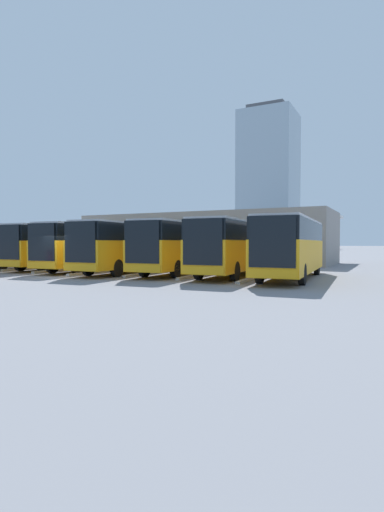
{
  "coord_description": "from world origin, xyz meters",
  "views": [
    {
      "loc": [
        -18.14,
        17.84,
        2.06
      ],
      "look_at": [
        -6.26,
        -5.5,
        1.21
      ],
      "focal_mm": 28.0,
      "sensor_mm": 36.0,
      "label": 1
    }
  ],
  "objects_px": {
    "bus_5": "(63,245)",
    "bus_0": "(292,246)",
    "bus_6": "(26,245)",
    "bus_3": "(131,245)",
    "bus_2": "(183,245)",
    "bus_4": "(95,245)",
    "bus_1": "(235,246)"
  },
  "relations": [
    {
      "from": "bus_2",
      "to": "bus_4",
      "type": "height_order",
      "value": "same"
    },
    {
      "from": "bus_5",
      "to": "bus_6",
      "type": "bearing_deg",
      "value": 4.68
    },
    {
      "from": "bus_3",
      "to": "bus_5",
      "type": "xyz_separation_m",
      "value": [
        7.35,
        -1.02,
        0.0
      ]
    },
    {
      "from": "bus_3",
      "to": "bus_6",
      "type": "xyz_separation_m",
      "value": [
        11.03,
        -0.47,
        0.0
      ]
    },
    {
      "from": "bus_1",
      "to": "bus_2",
      "type": "relative_size",
      "value": 1.0
    },
    {
      "from": "bus_0",
      "to": "bus_3",
      "type": "distance_m",
      "value": 11.03
    },
    {
      "from": "bus_2",
      "to": "bus_3",
      "type": "height_order",
      "value": "same"
    },
    {
      "from": "bus_3",
      "to": "bus_5",
      "type": "height_order",
      "value": "same"
    },
    {
      "from": "bus_3",
      "to": "bus_5",
      "type": "relative_size",
      "value": 1.0
    },
    {
      "from": "bus_5",
      "to": "bus_0",
      "type": "bearing_deg",
      "value": 173.77
    },
    {
      "from": "bus_1",
      "to": "bus_6",
      "type": "height_order",
      "value": "same"
    },
    {
      "from": "bus_0",
      "to": "bus_6",
      "type": "relative_size",
      "value": 1.0
    },
    {
      "from": "bus_3",
      "to": "bus_4",
      "type": "bearing_deg",
      "value": -12.48
    },
    {
      "from": "bus_2",
      "to": "bus_4",
      "type": "xyz_separation_m",
      "value": [
        7.35,
        0.24,
        0.0
      ]
    },
    {
      "from": "bus_0",
      "to": "bus_2",
      "type": "distance_m",
      "value": 7.37
    },
    {
      "from": "bus_2",
      "to": "bus_4",
      "type": "relative_size",
      "value": 1.0
    },
    {
      "from": "bus_6",
      "to": "bus_2",
      "type": "bearing_deg",
      "value": 177.41
    },
    {
      "from": "bus_4",
      "to": "bus_5",
      "type": "height_order",
      "value": "same"
    },
    {
      "from": "bus_1",
      "to": "bus_0",
      "type": "bearing_deg",
      "value": 168.84
    },
    {
      "from": "bus_3",
      "to": "bus_6",
      "type": "height_order",
      "value": "same"
    },
    {
      "from": "bus_0",
      "to": "bus_2",
      "type": "height_order",
      "value": "same"
    },
    {
      "from": "bus_1",
      "to": "bus_2",
      "type": "height_order",
      "value": "same"
    },
    {
      "from": "bus_1",
      "to": "bus_3",
      "type": "bearing_deg",
      "value": 1.82
    },
    {
      "from": "bus_5",
      "to": "bus_4",
      "type": "bearing_deg",
      "value": 168.94
    },
    {
      "from": "bus_1",
      "to": "bus_6",
      "type": "relative_size",
      "value": 1.0
    },
    {
      "from": "bus_3",
      "to": "bus_0",
      "type": "bearing_deg",
      "value": 177.49
    },
    {
      "from": "bus_0",
      "to": "bus_5",
      "type": "distance_m",
      "value": 18.39
    },
    {
      "from": "bus_3",
      "to": "bus_2",
      "type": "bearing_deg",
      "value": -171.65
    },
    {
      "from": "bus_5",
      "to": "bus_6",
      "type": "height_order",
      "value": "same"
    },
    {
      "from": "bus_0",
      "to": "bus_1",
      "type": "xyz_separation_m",
      "value": [
        3.68,
        -0.47,
        0.0
      ]
    },
    {
      "from": "bus_0",
      "to": "bus_5",
      "type": "relative_size",
      "value": 1.0
    },
    {
      "from": "bus_0",
      "to": "bus_4",
      "type": "relative_size",
      "value": 1.0
    }
  ]
}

